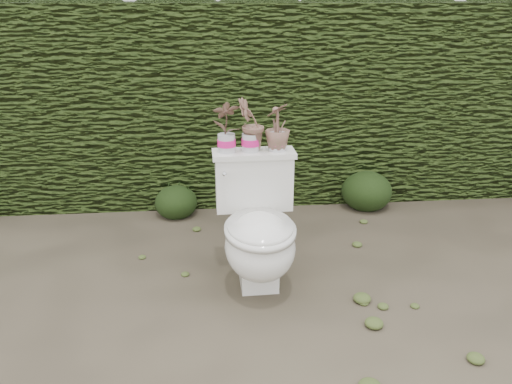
{
  "coord_description": "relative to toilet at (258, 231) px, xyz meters",
  "views": [
    {
      "loc": [
        -0.47,
        -2.71,
        1.65
      ],
      "look_at": [
        -0.22,
        0.06,
        0.55
      ],
      "focal_mm": 35.0,
      "sensor_mm": 36.0,
      "label": 1
    }
  ],
  "objects": [
    {
      "name": "ground",
      "position": [
        0.22,
        0.08,
        -0.36
      ],
      "size": [
        60.0,
        60.0,
        0.0
      ],
      "primitive_type": "plane",
      "color": "brown",
      "rests_on": "ground"
    },
    {
      "name": "liriope_clump_1",
      "position": [
        -0.56,
        1.09,
        -0.22
      ],
      "size": [
        0.34,
        0.34,
        0.27
      ],
      "primitive_type": "ellipsoid",
      "color": "#1F3111",
      "rests_on": "ground"
    },
    {
      "name": "potted_plant_right",
      "position": [
        0.14,
        0.24,
        0.56
      ],
      "size": [
        0.21,
        0.21,
        0.27
      ],
      "primitive_type": "imported",
      "rotation": [
        0.0,
        0.0,
        4.08
      ],
      "color": "#276A21",
      "rests_on": "toilet"
    },
    {
      "name": "toilet",
      "position": [
        0.0,
        0.0,
        0.0
      ],
      "size": [
        0.5,
        0.69,
        0.78
      ],
      "rotation": [
        0.0,
        0.0,
        0.02
      ],
      "color": "white",
      "rests_on": "ground"
    },
    {
      "name": "potted_plant_left",
      "position": [
        -0.17,
        0.24,
        0.57
      ],
      "size": [
        0.17,
        0.13,
        0.3
      ],
      "primitive_type": "imported",
      "rotation": [
        0.0,
        0.0,
        3.31
      ],
      "color": "#276A21",
      "rests_on": "toilet"
    },
    {
      "name": "liriope_clump_2",
      "position": [
        1.01,
        1.12,
        -0.19
      ],
      "size": [
        0.41,
        0.41,
        0.33
      ],
      "primitive_type": "ellipsoid",
      "color": "#1F3111",
      "rests_on": "ground"
    },
    {
      "name": "potted_plant_center",
      "position": [
        -0.02,
        0.24,
        0.57
      ],
      "size": [
        0.22,
        0.21,
        0.31
      ],
      "primitive_type": "imported",
      "rotation": [
        0.0,
        0.0,
        3.73
      ],
      "color": "#276A21",
      "rests_on": "toilet"
    },
    {
      "name": "hedge",
      "position": [
        0.22,
        1.68,
        0.44
      ],
      "size": [
        8.0,
        1.0,
        1.6
      ],
      "primitive_type": "cube",
      "color": "#364A18",
      "rests_on": "ground"
    }
  ]
}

